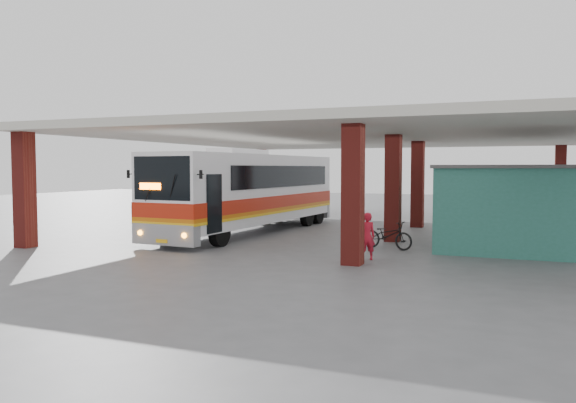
# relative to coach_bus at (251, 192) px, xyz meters

# --- Properties ---
(ground) EXTENTS (90.00, 90.00, 0.00)m
(ground) POSITION_rel_coach_bus_xyz_m (3.74, -3.55, -1.91)
(ground) COLOR #515154
(ground) RESTS_ON ground
(brick_columns) EXTENTS (20.10, 21.60, 4.35)m
(brick_columns) POSITION_rel_coach_bus_xyz_m (5.16, 1.45, 0.27)
(brick_columns) COLOR maroon
(brick_columns) RESTS_ON ground
(canopy_roof) EXTENTS (21.00, 23.00, 0.30)m
(canopy_roof) POSITION_rel_coach_bus_xyz_m (4.24, 2.95, 2.59)
(canopy_roof) COLOR beige
(canopy_roof) RESTS_ON brick_columns
(shop_building) EXTENTS (5.20, 8.20, 3.11)m
(shop_building) POSITION_rel_coach_bus_xyz_m (11.23, 0.45, -0.34)
(shop_building) COLOR #2C6F5D
(shop_building) RESTS_ON ground
(coach_bus) EXTENTS (3.46, 13.30, 3.84)m
(coach_bus) POSITION_rel_coach_bus_xyz_m (0.00, 0.00, 0.00)
(coach_bus) COLOR white
(coach_bus) RESTS_ON ground
(motorcycle) EXTENTS (2.08, 1.15, 1.04)m
(motorcycle) POSITION_rel_coach_bus_xyz_m (7.01, -2.80, -1.39)
(motorcycle) COLOR black
(motorcycle) RESTS_ON ground
(pedestrian) EXTENTS (0.68, 0.60, 1.56)m
(pedestrian) POSITION_rel_coach_bus_xyz_m (6.92, -5.50, -1.13)
(pedestrian) COLOR red
(pedestrian) RESTS_ON ground
(red_chair) EXTENTS (0.44, 0.44, 0.75)m
(red_chair) POSITION_rel_coach_bus_xyz_m (8.82, 5.43, -1.56)
(red_chair) COLOR red
(red_chair) RESTS_ON ground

